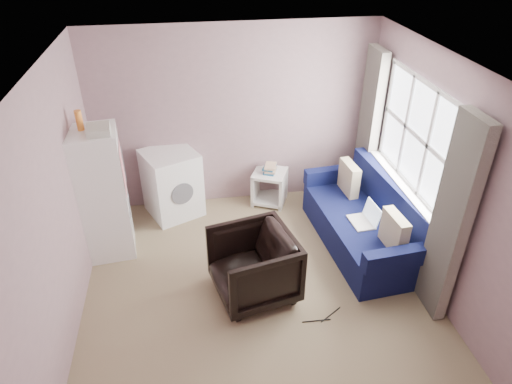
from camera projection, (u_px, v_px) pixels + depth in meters
room at (263, 202)px, 4.37m from camera, size 3.84×4.24×2.54m
armchair at (253, 263)px, 4.87m from camera, size 0.93×0.97×0.85m
fridge at (102, 194)px, 5.31m from camera, size 0.62×0.61×1.84m
washing_machine at (172, 182)px, 6.20m from camera, size 0.86×0.86×0.93m
side_table at (270, 185)px, 6.52m from camera, size 0.59×0.59×0.61m
sofa at (367, 223)px, 5.67m from camera, size 1.05×2.03×0.88m
window_dressing at (403, 167)px, 5.26m from camera, size 0.17×2.62×2.18m
floor_cables at (324, 318)px, 4.77m from camera, size 0.45×0.18×0.01m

